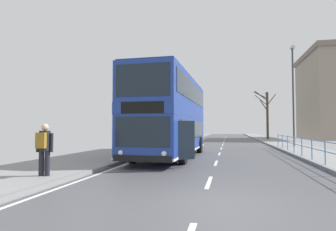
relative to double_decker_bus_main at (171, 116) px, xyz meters
name	(u,v)px	position (x,y,z in m)	size (l,w,h in m)	color
ground	(168,201)	(1.86, -9.57, -2.29)	(15.80, 140.00, 0.20)	#4B4B50
double_decker_bus_main	(171,116)	(0.00, 0.00, 0.00)	(3.22, 10.51, 4.44)	navy
pedestrian_railing_far_kerb	(318,147)	(7.03, -2.01, -1.53)	(0.05, 21.04, 0.98)	#598CC6
pedestrian_with_backpack	(44,146)	(-2.50, -7.78, -1.24)	(0.55, 0.57, 1.63)	black
street_lamp_far_side	(293,89)	(8.35, 9.03, 2.53)	(0.28, 0.60, 8.20)	#38383D
bare_tree_far_00	(267,113)	(8.10, 23.72, 1.34)	(2.58, 2.40, 6.49)	#423328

